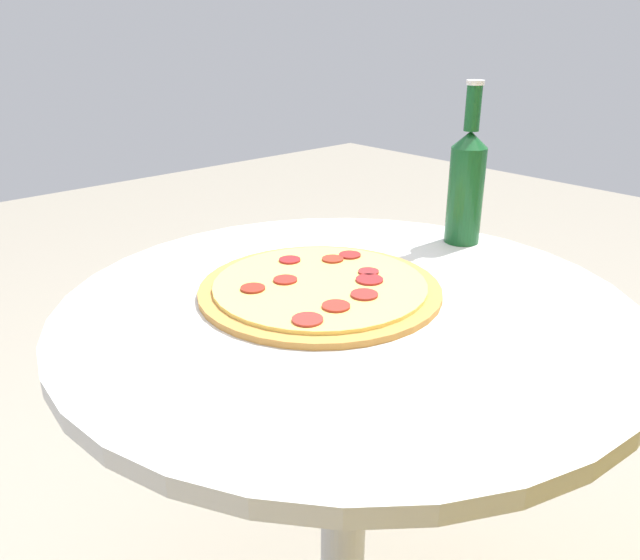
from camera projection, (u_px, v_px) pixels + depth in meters
name	position (u px, v px, depth m)	size (l,w,h in m)	color
table	(345.00, 414.00, 0.98)	(0.84, 0.84, 0.77)	silver
pizza	(320.00, 287.00, 0.94)	(0.36, 0.36, 0.02)	#B77F3D
beer_bottle	(466.00, 182.00, 1.12)	(0.06, 0.06, 0.29)	#144C23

